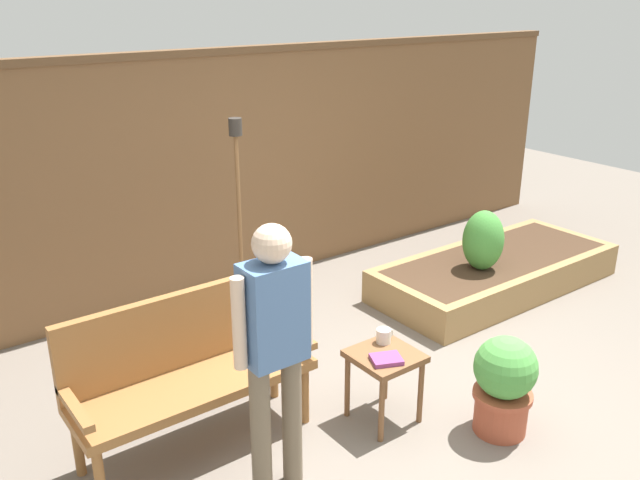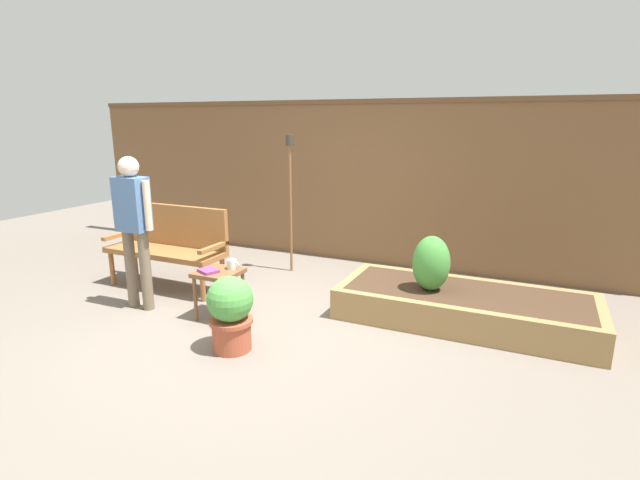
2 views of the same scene
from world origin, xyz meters
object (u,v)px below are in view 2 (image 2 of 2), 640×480
(potted_boxwood, at_px, (231,311))
(shrub_near_bench, at_px, (431,263))
(garden_bench, at_px, (170,240))
(tiki_torch, at_px, (290,180))
(side_table, at_px, (219,279))
(cup_on_table, at_px, (232,264))
(person_by_bench, at_px, (133,220))
(book_on_table, at_px, (208,271))

(potted_boxwood, relative_size, shrub_near_bench, 1.21)
(garden_bench, height_order, shrub_near_bench, garden_bench)
(garden_bench, relative_size, potted_boxwood, 2.22)
(potted_boxwood, bearing_deg, tiki_torch, 104.95)
(side_table, bearing_deg, cup_on_table, 51.73)
(side_table, height_order, cup_on_table, cup_on_table)
(garden_bench, bearing_deg, person_by_bench, -75.15)
(book_on_table, distance_m, potted_boxwood, 0.74)
(tiki_torch, bearing_deg, shrub_near_bench, -22.57)
(side_table, relative_size, tiki_torch, 0.28)
(book_on_table, bearing_deg, person_by_bench, -152.30)
(shrub_near_bench, bearing_deg, garden_bench, -174.76)
(garden_bench, xyz_separation_m, tiki_torch, (1.01, 1.08, 0.63))
(potted_boxwood, distance_m, person_by_bench, 1.58)
(book_on_table, relative_size, tiki_torch, 0.11)
(tiki_torch, distance_m, person_by_bench, 1.97)
(cup_on_table, height_order, person_by_bench, person_by_bench)
(potted_boxwood, relative_size, tiki_torch, 0.38)
(side_table, distance_m, book_on_table, 0.14)
(book_on_table, height_order, person_by_bench, person_by_bench)
(garden_bench, xyz_separation_m, potted_boxwood, (1.59, -1.08, -0.20))
(shrub_near_bench, bearing_deg, tiki_torch, 157.43)
(cup_on_table, xyz_separation_m, book_on_table, (-0.15, -0.19, -0.03))
(side_table, height_order, book_on_table, book_on_table)
(garden_bench, height_order, person_by_bench, person_by_bench)
(garden_bench, xyz_separation_m, cup_on_table, (1.17, -0.44, -0.02))
(cup_on_table, relative_size, book_on_table, 0.72)
(side_table, relative_size, potted_boxwood, 0.74)
(tiki_torch, bearing_deg, person_by_bench, -115.06)
(potted_boxwood, bearing_deg, shrub_near_bench, 44.62)
(cup_on_table, distance_m, shrub_near_bench, 1.93)
(cup_on_table, bearing_deg, side_table, -128.27)
(garden_bench, relative_size, shrub_near_bench, 2.69)
(tiki_torch, bearing_deg, cup_on_table, -84.02)
(garden_bench, relative_size, tiki_torch, 0.84)
(cup_on_table, xyz_separation_m, potted_boxwood, (0.42, -0.64, -0.18))
(potted_boxwood, bearing_deg, book_on_table, 141.12)
(side_table, relative_size, book_on_table, 2.62)
(cup_on_table, height_order, tiki_torch, tiki_torch)
(side_table, xyz_separation_m, person_by_bench, (-0.90, -0.14, 0.54))
(potted_boxwood, xyz_separation_m, tiki_torch, (-0.58, 2.17, 0.83))
(shrub_near_bench, bearing_deg, potted_boxwood, -135.38)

